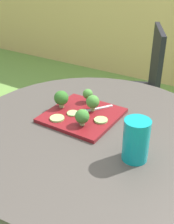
{
  "coord_description": "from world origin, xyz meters",
  "views": [
    {
      "loc": [
        0.44,
        -0.74,
        1.29
      ],
      "look_at": [
        -0.03,
        0.02,
        0.79
      ],
      "focal_mm": 44.72,
      "sensor_mm": 36.0,
      "label": 1
    }
  ],
  "objects_px": {
    "patio_chair": "(137,83)",
    "fork": "(91,110)",
    "salad_plate": "(82,115)",
    "drinking_glass": "(136,142)"
  },
  "relations": [
    {
      "from": "salad_plate",
      "to": "drinking_glass",
      "type": "relative_size",
      "value": 1.96
    },
    {
      "from": "salad_plate",
      "to": "fork",
      "type": "height_order",
      "value": "fork"
    },
    {
      "from": "salad_plate",
      "to": "patio_chair",
      "type": "bearing_deg",
      "value": 98.95
    },
    {
      "from": "salad_plate",
      "to": "drinking_glass",
      "type": "distance_m",
      "value": 0.3
    },
    {
      "from": "patio_chair",
      "to": "fork",
      "type": "bearing_deg",
      "value": -79.63
    },
    {
      "from": "drinking_glass",
      "to": "fork",
      "type": "distance_m",
      "value": 0.31
    },
    {
      "from": "drinking_glass",
      "to": "patio_chair",
      "type": "bearing_deg",
      "value": 111.73
    },
    {
      "from": "patio_chair",
      "to": "fork",
      "type": "relative_size",
      "value": 6.57
    },
    {
      "from": "salad_plate",
      "to": "fork",
      "type": "bearing_deg",
      "value": 67.27
    },
    {
      "from": "drinking_glass",
      "to": "fork",
      "type": "relative_size",
      "value": 0.98
    }
  ]
}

